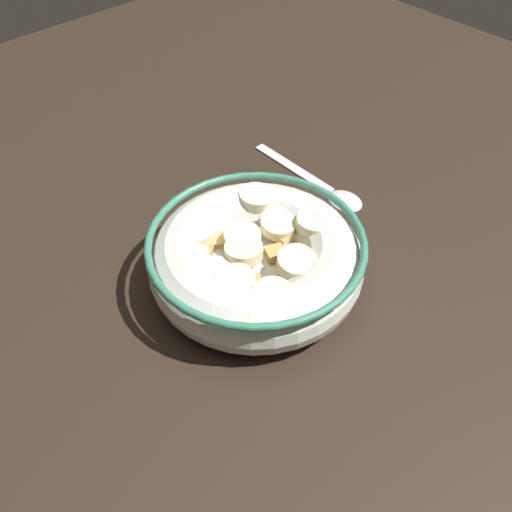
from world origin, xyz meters
TOP-DOWN VIEW (x-y plane):
  - ground_plane at (0.00, 0.00)cm, footprint 109.72×109.72cm
  - cereal_bowl at (0.00, 0.00)cm, footprint 16.82×16.82cm
  - spoon at (-13.00, -4.00)cm, footprint 2.82×13.69cm

SIDE VIEW (x-z plane):
  - ground_plane at x=0.00cm, z-range -2.00..0.00cm
  - spoon at x=-13.00cm, z-range -0.07..0.73cm
  - cereal_bowl at x=0.00cm, z-range 0.15..5.18cm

